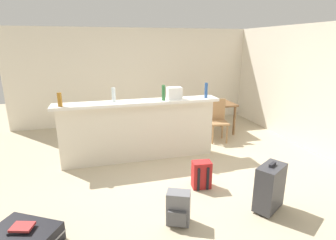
{
  "coord_description": "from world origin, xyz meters",
  "views": [
    {
      "loc": [
        -1.17,
        -4.12,
        2.13
      ],
      "look_at": [
        0.12,
        0.59,
        0.71
      ],
      "focal_mm": 28.59,
      "sensor_mm": 36.0,
      "label": 1
    }
  ],
  "objects": [
    {
      "name": "suitcase_flat_black",
      "position": [
        -2.03,
        -1.4,
        0.11
      ],
      "size": [
        0.88,
        0.78,
        0.22
      ],
      "color": "black",
      "rests_on": "ground_plane"
    },
    {
      "name": "bottle_blue",
      "position": [
        0.83,
        0.47,
        1.27
      ],
      "size": [
        0.06,
        0.06,
        0.28
      ],
      "primitive_type": "cylinder",
      "color": "#284C89",
      "rests_on": "bar_countertop"
    },
    {
      "name": "partition_half_wall",
      "position": [
        -0.44,
        0.51,
        0.54
      ],
      "size": [
        2.8,
        0.2,
        1.08
      ],
      "primitive_type": "cube",
      "color": "silver",
      "rests_on": "ground_plane"
    },
    {
      "name": "dining_chair_near_partition",
      "position": [
        1.4,
        1.11,
        0.52
      ],
      "size": [
        0.45,
        0.45,
        0.93
      ],
      "color": "#9E754C",
      "rests_on": "ground_plane"
    },
    {
      "name": "wall_right",
      "position": [
        3.05,
        0.3,
        1.25
      ],
      "size": [
        0.1,
        6.0,
        2.5
      ],
      "primitive_type": "cube",
      "color": "silver",
      "rests_on": "ground_plane"
    },
    {
      "name": "backpack_red",
      "position": [
        0.29,
        -0.72,
        0.2
      ],
      "size": [
        0.3,
        0.27,
        0.42
      ],
      "color": "red",
      "rests_on": "ground_plane"
    },
    {
      "name": "bottle_clear",
      "position": [
        -0.87,
        0.56,
        1.26
      ],
      "size": [
        0.07,
        0.07,
        0.25
      ],
      "primitive_type": "cylinder",
      "color": "silver",
      "rests_on": "bar_countertop"
    },
    {
      "name": "bar_countertop",
      "position": [
        -0.44,
        0.51,
        1.11
      ],
      "size": [
        2.96,
        0.4,
        0.05
      ],
      "primitive_type": "cube",
      "color": "white",
      "rests_on": "partition_half_wall"
    },
    {
      "name": "ground_plane",
      "position": [
        0.0,
        0.0,
        -0.03
      ],
      "size": [
        13.0,
        13.0,
        0.05
      ],
      "primitive_type": "cube",
      "color": "#BCAD8E"
    },
    {
      "name": "wall_back",
      "position": [
        0.0,
        3.05,
        1.25
      ],
      "size": [
        6.6,
        0.1,
        2.5
      ],
      "primitive_type": "cube",
      "color": "silver",
      "rests_on": "ground_plane"
    },
    {
      "name": "backpack_grey",
      "position": [
        -0.31,
        -1.45,
        0.2
      ],
      "size": [
        0.33,
        0.31,
        0.42
      ],
      "color": "slate",
      "rests_on": "ground_plane"
    },
    {
      "name": "dining_table",
      "position": [
        1.46,
        1.65,
        0.65
      ],
      "size": [
        1.1,
        0.8,
        0.74
      ],
      "color": "brown",
      "rests_on": "ground_plane"
    },
    {
      "name": "grocery_bag",
      "position": [
        0.22,
        0.51,
        1.24
      ],
      "size": [
        0.26,
        0.18,
        0.22
      ],
      "primitive_type": "cube",
      "color": "silver",
      "rests_on": "bar_countertop"
    },
    {
      "name": "suitcase_upright_charcoal",
      "position": [
        0.92,
        -1.5,
        0.33
      ],
      "size": [
        0.5,
        0.43,
        0.67
      ],
      "color": "#38383D",
      "rests_on": "ground_plane"
    },
    {
      "name": "bottle_amber",
      "position": [
        -1.74,
        0.44,
        1.24
      ],
      "size": [
        0.07,
        0.07,
        0.23
      ],
      "primitive_type": "cylinder",
      "color": "#9E661E",
      "rests_on": "bar_countertop"
    },
    {
      "name": "book_stack",
      "position": [
        -2.03,
        -1.4,
        0.25
      ],
      "size": [
        0.27,
        0.22,
        0.05
      ],
      "color": "black",
      "rests_on": "suitcase_flat_black"
    },
    {
      "name": "bottle_green",
      "position": [
        -0.0,
        0.45,
        1.27
      ],
      "size": [
        0.06,
        0.06,
        0.28
      ],
      "primitive_type": "cylinder",
      "color": "#2D6B38",
      "rests_on": "bar_countertop"
    }
  ]
}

